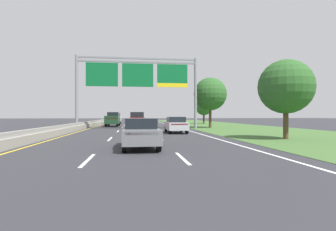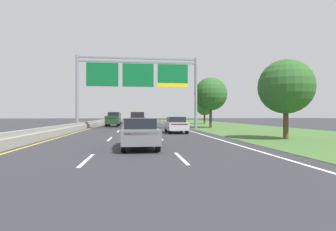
{
  "view_description": "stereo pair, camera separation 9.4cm",
  "coord_description": "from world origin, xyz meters",
  "px_view_note": "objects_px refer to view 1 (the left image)",
  "views": [
    {
      "loc": [
        -0.05,
        0.11,
        1.74
      ],
      "look_at": [
        2.72,
        22.01,
        1.7
      ],
      "focal_mm": 28.01,
      "sensor_mm": 36.0,
      "label": 1
    },
    {
      "loc": [
        0.05,
        0.09,
        1.74
      ],
      "look_at": [
        2.72,
        22.01,
        1.7
      ],
      "focal_mm": 28.01,
      "sensor_mm": 36.0,
      "label": 2
    }
  ],
  "objects_px": {
    "pickup_truck_darkgreen": "(113,119)",
    "roadside_tree_mid": "(210,94)",
    "car_grey_centre_lane_sedan": "(140,133)",
    "car_white_left_lane_suv": "(116,118)",
    "roadside_tree_far": "(204,107)",
    "car_red_centre_lane_suv": "(137,120)",
    "overhead_sign_gantry": "(138,78)",
    "roadside_tree_near": "(286,87)",
    "car_silver_right_lane_sedan": "(176,124)"
  },
  "relations": [
    {
      "from": "roadside_tree_far",
      "to": "roadside_tree_near",
      "type": "bearing_deg",
      "value": -94.98
    },
    {
      "from": "overhead_sign_gantry",
      "to": "car_silver_right_lane_sedan",
      "type": "height_order",
      "value": "overhead_sign_gantry"
    },
    {
      "from": "roadside_tree_mid",
      "to": "roadside_tree_near",
      "type": "bearing_deg",
      "value": -87.97
    },
    {
      "from": "roadside_tree_far",
      "to": "car_grey_centre_lane_sedan",
      "type": "bearing_deg",
      "value": -109.82
    },
    {
      "from": "car_red_centre_lane_suv",
      "to": "roadside_tree_near",
      "type": "xyz_separation_m",
      "value": [
        10.45,
        -16.14,
        2.66
      ]
    },
    {
      "from": "overhead_sign_gantry",
      "to": "pickup_truck_darkgreen",
      "type": "bearing_deg",
      "value": 112.75
    },
    {
      "from": "car_silver_right_lane_sedan",
      "to": "roadside_tree_near",
      "type": "height_order",
      "value": "roadside_tree_near"
    },
    {
      "from": "pickup_truck_darkgreen",
      "to": "car_grey_centre_lane_sedan",
      "type": "bearing_deg",
      "value": -171.77
    },
    {
      "from": "car_grey_centre_lane_sedan",
      "to": "overhead_sign_gantry",
      "type": "bearing_deg",
      "value": -1.5
    },
    {
      "from": "car_red_centre_lane_suv",
      "to": "pickup_truck_darkgreen",
      "type": "bearing_deg",
      "value": 25.72
    },
    {
      "from": "pickup_truck_darkgreen",
      "to": "car_silver_right_lane_sedan",
      "type": "height_order",
      "value": "pickup_truck_darkgreen"
    },
    {
      "from": "overhead_sign_gantry",
      "to": "roadside_tree_far",
      "type": "bearing_deg",
      "value": 53.81
    },
    {
      "from": "car_red_centre_lane_suv",
      "to": "car_grey_centre_lane_sedan",
      "type": "bearing_deg",
      "value": -179.04
    },
    {
      "from": "overhead_sign_gantry",
      "to": "car_silver_right_lane_sedan",
      "type": "bearing_deg",
      "value": -64.11
    },
    {
      "from": "car_grey_centre_lane_sedan",
      "to": "roadside_tree_near",
      "type": "height_order",
      "value": "roadside_tree_near"
    },
    {
      "from": "pickup_truck_darkgreen",
      "to": "roadside_tree_mid",
      "type": "bearing_deg",
      "value": -117.59
    },
    {
      "from": "pickup_truck_darkgreen",
      "to": "roadside_tree_far",
      "type": "height_order",
      "value": "roadside_tree_far"
    },
    {
      "from": "overhead_sign_gantry",
      "to": "car_grey_centre_lane_sedan",
      "type": "xyz_separation_m",
      "value": [
        -0.07,
        -18.88,
        -5.56
      ]
    },
    {
      "from": "roadside_tree_near",
      "to": "roadside_tree_far",
      "type": "height_order",
      "value": "roadside_tree_near"
    },
    {
      "from": "car_silver_right_lane_sedan",
      "to": "car_white_left_lane_suv",
      "type": "xyz_separation_m",
      "value": [
        -7.7,
        27.43,
        0.28
      ]
    },
    {
      "from": "car_grey_centre_lane_sedan",
      "to": "roadside_tree_mid",
      "type": "height_order",
      "value": "roadside_tree_mid"
    },
    {
      "from": "pickup_truck_darkgreen",
      "to": "roadside_tree_near",
      "type": "relative_size",
      "value": 0.95
    },
    {
      "from": "pickup_truck_darkgreen",
      "to": "roadside_tree_mid",
      "type": "distance_m",
      "value": 15.79
    },
    {
      "from": "car_silver_right_lane_sedan",
      "to": "roadside_tree_near",
      "type": "xyz_separation_m",
      "value": [
        6.77,
        -7.74,
        2.94
      ]
    },
    {
      "from": "roadside_tree_near",
      "to": "pickup_truck_darkgreen",
      "type": "bearing_deg",
      "value": 120.33
    },
    {
      "from": "car_silver_right_lane_sedan",
      "to": "roadside_tree_far",
      "type": "distance_m",
      "value": 27.49
    },
    {
      "from": "car_white_left_lane_suv",
      "to": "roadside_tree_far",
      "type": "bearing_deg",
      "value": -96.02
    },
    {
      "from": "car_red_centre_lane_suv",
      "to": "roadside_tree_mid",
      "type": "distance_m",
      "value": 10.47
    },
    {
      "from": "overhead_sign_gantry",
      "to": "roadside_tree_near",
      "type": "distance_m",
      "value": 18.57
    },
    {
      "from": "roadside_tree_far",
      "to": "pickup_truck_darkgreen",
      "type": "bearing_deg",
      "value": -151.9
    },
    {
      "from": "pickup_truck_darkgreen",
      "to": "car_white_left_lane_suv",
      "type": "height_order",
      "value": "pickup_truck_darkgreen"
    },
    {
      "from": "car_red_centre_lane_suv",
      "to": "roadside_tree_far",
      "type": "height_order",
      "value": "roadside_tree_far"
    },
    {
      "from": "car_red_centre_lane_suv",
      "to": "car_white_left_lane_suv",
      "type": "bearing_deg",
      "value": 12.91
    },
    {
      "from": "pickup_truck_darkgreen",
      "to": "car_red_centre_lane_suv",
      "type": "height_order",
      "value": "pickup_truck_darkgreen"
    },
    {
      "from": "car_white_left_lane_suv",
      "to": "roadside_tree_near",
      "type": "xyz_separation_m",
      "value": [
        14.47,
        -35.17,
        2.66
      ]
    },
    {
      "from": "pickup_truck_darkgreen",
      "to": "car_grey_centre_lane_sedan",
      "type": "xyz_separation_m",
      "value": [
        3.72,
        -27.93,
        -0.26
      ]
    },
    {
      "from": "car_white_left_lane_suv",
      "to": "roadside_tree_mid",
      "type": "relative_size",
      "value": 0.69
    },
    {
      "from": "car_silver_right_lane_sedan",
      "to": "car_red_centre_lane_suv",
      "type": "xyz_separation_m",
      "value": [
        -3.68,
        8.41,
        0.28
      ]
    },
    {
      "from": "car_red_centre_lane_suv",
      "to": "roadside_tree_near",
      "type": "distance_m",
      "value": 19.41
    },
    {
      "from": "car_silver_right_lane_sedan",
      "to": "car_white_left_lane_suv",
      "type": "height_order",
      "value": "car_white_left_lane_suv"
    },
    {
      "from": "roadside_tree_near",
      "to": "roadside_tree_mid",
      "type": "distance_m",
      "value": 16.97
    },
    {
      "from": "roadside_tree_mid",
      "to": "car_white_left_lane_suv",
      "type": "bearing_deg",
      "value": 127.27
    },
    {
      "from": "overhead_sign_gantry",
      "to": "roadside_tree_far",
      "type": "distance_m",
      "value": 22.7
    },
    {
      "from": "car_red_centre_lane_suv",
      "to": "car_white_left_lane_suv",
      "type": "relative_size",
      "value": 1.01
    },
    {
      "from": "overhead_sign_gantry",
      "to": "car_white_left_lane_suv",
      "type": "height_order",
      "value": "overhead_sign_gantry"
    },
    {
      "from": "overhead_sign_gantry",
      "to": "roadside_tree_mid",
      "type": "height_order",
      "value": "overhead_sign_gantry"
    },
    {
      "from": "car_white_left_lane_suv",
      "to": "roadside_tree_far",
      "type": "relative_size",
      "value": 0.92
    },
    {
      "from": "pickup_truck_darkgreen",
      "to": "car_red_centre_lane_suv",
      "type": "distance_m",
      "value": 8.9
    },
    {
      "from": "car_silver_right_lane_sedan",
      "to": "roadside_tree_mid",
      "type": "relative_size",
      "value": 0.65
    },
    {
      "from": "car_white_left_lane_suv",
      "to": "car_grey_centre_lane_sedan",
      "type": "xyz_separation_m",
      "value": [
        4.02,
        -38.87,
        -0.28
      ]
    }
  ]
}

